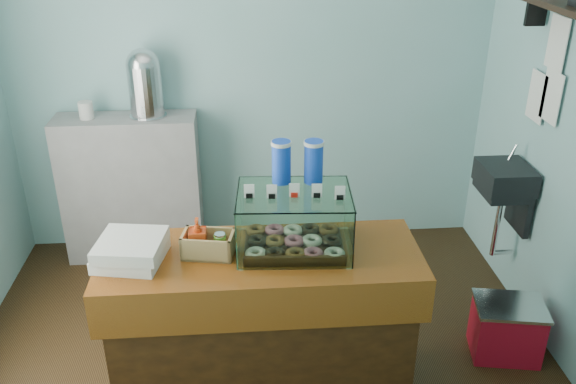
{
  "coord_description": "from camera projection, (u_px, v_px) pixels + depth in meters",
  "views": [
    {
      "loc": [
        -0.07,
        -2.84,
        2.49
      ],
      "look_at": [
        0.14,
        -0.15,
        1.19
      ],
      "focal_mm": 38.0,
      "sensor_mm": 36.0,
      "label": 1
    }
  ],
  "objects": [
    {
      "name": "pastry_boxes",
      "position": [
        131.0,
        250.0,
        2.94
      ],
      "size": [
        0.36,
        0.36,
        0.12
      ],
      "rotation": [
        0.0,
        0.0,
        -0.2
      ],
      "color": "silver",
      "rests_on": "counter"
    },
    {
      "name": "back_shelf",
      "position": [
        132.0,
        188.0,
        4.52
      ],
      "size": [
        1.0,
        0.32,
        1.1
      ],
      "primitive_type": "cube",
      "color": "gray",
      "rests_on": "ground"
    },
    {
      "name": "coffee_urn",
      "position": [
        145.0,
        81.0,
        4.19
      ],
      "size": [
        0.26,
        0.26,
        0.48
      ],
      "color": "silver",
      "rests_on": "back_shelf"
    },
    {
      "name": "ground",
      "position": [
        262.0,
        360.0,
        3.64
      ],
      "size": [
        3.5,
        3.5,
        0.0
      ],
      "primitive_type": "plane",
      "color": "black",
      "rests_on": "ground"
    },
    {
      "name": "counter",
      "position": [
        262.0,
        326.0,
        3.21
      ],
      "size": [
        1.6,
        0.6,
        0.9
      ],
      "color": "#46240D",
      "rests_on": "ground"
    },
    {
      "name": "condiment_crate",
      "position": [
        206.0,
        242.0,
        2.98
      ],
      "size": [
        0.27,
        0.19,
        0.2
      ],
      "rotation": [
        0.0,
        0.0,
        -0.18
      ],
      "color": "tan",
      "rests_on": "counter"
    },
    {
      "name": "red_cooler",
      "position": [
        506.0,
        329.0,
        3.62
      ],
      "size": [
        0.45,
        0.37,
        0.35
      ],
      "rotation": [
        0.0,
        0.0,
        -0.18
      ],
      "color": "#B40E22",
      "rests_on": "ground"
    },
    {
      "name": "room_shell",
      "position": [
        261.0,
        81.0,
        2.9
      ],
      "size": [
        3.54,
        3.04,
        2.82
      ],
      "color": "#7FB9B8",
      "rests_on": "ground"
    },
    {
      "name": "display_case",
      "position": [
        295.0,
        216.0,
        3.03
      ],
      "size": [
        0.58,
        0.44,
        0.53
      ],
      "rotation": [
        0.0,
        0.0,
        -0.06
      ],
      "color": "#371F10",
      "rests_on": "counter"
    }
  ]
}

